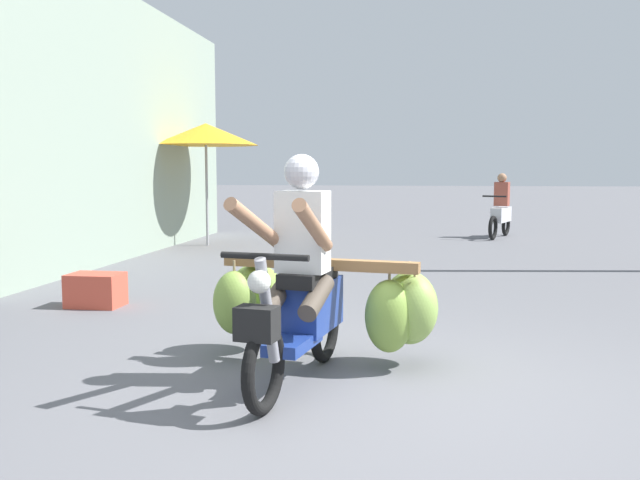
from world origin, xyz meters
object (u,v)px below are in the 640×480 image
motorbike_distant_ahead_left (501,212)px  produce_crate (96,290)px  motorbike_main_loaded (322,298)px  market_umbrella_near_shop (206,134)px

motorbike_distant_ahead_left → produce_crate: motorbike_distant_ahead_left is taller
motorbike_main_loaded → produce_crate: size_ratio=3.42×
motorbike_distant_ahead_left → market_umbrella_near_shop: size_ratio=0.65×
motorbike_distant_ahead_left → produce_crate: 9.89m
motorbike_main_loaded → motorbike_distant_ahead_left: size_ratio=1.24×
motorbike_main_loaded → produce_crate: bearing=144.7°
market_umbrella_near_shop → produce_crate: market_umbrella_near_shop is taller
produce_crate → motorbike_distant_ahead_left: bearing=58.6°
motorbike_distant_ahead_left → produce_crate: (-5.16, -8.44, -0.39)m
motorbike_main_loaded → market_umbrella_near_shop: bearing=113.5°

